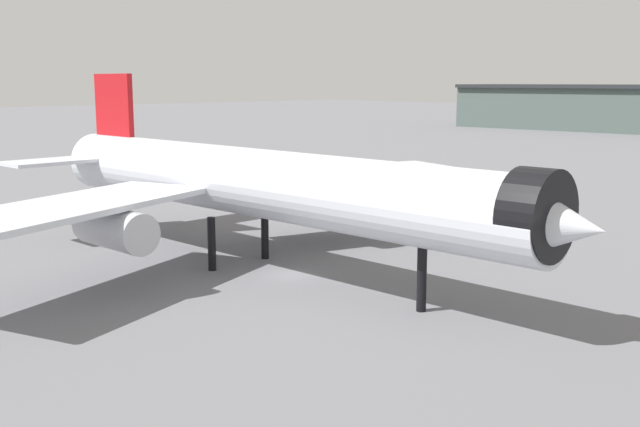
% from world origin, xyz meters
% --- Properties ---
extents(ground, '(900.00, 900.00, 0.00)m').
position_xyz_m(ground, '(0.00, 0.00, 0.00)').
color(ground, slate).
extents(airliner_near_gate, '(62.91, 57.50, 17.33)m').
position_xyz_m(airliner_near_gate, '(-3.81, -0.47, 7.63)').
color(airliner_near_gate, silver).
rests_on(airliner_near_gate, ground).
extents(baggage_tug_wing, '(3.25, 1.98, 1.85)m').
position_xyz_m(baggage_tug_wing, '(-40.33, 4.59, 0.97)').
color(baggage_tug_wing, black).
rests_on(baggage_tug_wing, ground).
extents(baggage_cart_trailing, '(2.78, 2.87, 1.82)m').
position_xyz_m(baggage_cart_trailing, '(-24.07, 29.43, 0.98)').
color(baggage_cart_trailing, black).
rests_on(baggage_cart_trailing, ground).
extents(traffic_cone_near_nose, '(0.52, 0.52, 0.65)m').
position_xyz_m(traffic_cone_near_nose, '(-10.77, 34.05, 0.32)').
color(traffic_cone_near_nose, '#F2600C').
rests_on(traffic_cone_near_nose, ground).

